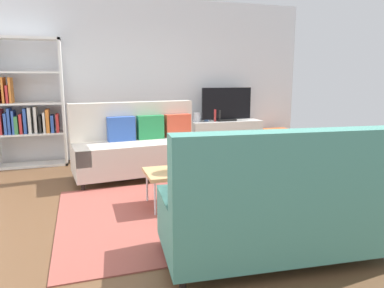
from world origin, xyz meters
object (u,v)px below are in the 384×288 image
(tv_console, at_px, (226,137))
(coffee_table, at_px, (193,172))
(tv, at_px, (226,105))
(storage_trunk, at_px, (277,140))
(vase_1, at_px, (206,117))
(bottle_1, at_px, (220,116))
(potted_plant, at_px, (185,153))
(vase_0, at_px, (197,117))
(bottle_0, at_px, (215,115))
(couch_beige, at_px, (139,146))
(couch_green, at_px, (280,207))
(table_book_0, at_px, (183,167))
(bookshelf, at_px, (27,108))

(tv_console, bearing_deg, coffee_table, -120.49)
(tv_console, xyz_separation_m, tv, (0.00, -0.02, 0.63))
(storage_trunk, relative_size, vase_1, 3.07)
(vase_1, bearing_deg, bottle_1, -20.55)
(potted_plant, xyz_separation_m, vase_0, (1.02, 2.64, 0.10))
(potted_plant, relative_size, bottle_0, 1.62)
(tv, xyz_separation_m, potted_plant, (-1.60, -2.57, -0.32))
(bottle_0, distance_m, bottle_1, 0.10)
(coffee_table, xyz_separation_m, storage_trunk, (2.60, 2.44, -0.17))
(potted_plant, relative_size, vase_0, 2.26)
(couch_beige, height_order, vase_0, couch_beige)
(tv, distance_m, bottle_1, 0.25)
(couch_green, height_order, tv_console, couch_green)
(vase_0, bearing_deg, table_book_0, -111.95)
(bottle_1, bearing_deg, tv, 7.72)
(vase_1, distance_m, bottle_1, 0.26)
(bookshelf, bearing_deg, bottle_0, -1.05)
(tv, height_order, potted_plant, tv)
(couch_beige, distance_m, table_book_0, 1.40)
(vase_1, bearing_deg, couch_beige, -142.14)
(couch_green, height_order, coffee_table, couch_green)
(storage_trunk, distance_m, potted_plant, 3.70)
(coffee_table, distance_m, table_book_0, 0.13)
(couch_beige, bearing_deg, couch_green, 97.22)
(couch_green, relative_size, table_book_0, 8.20)
(tv, xyz_separation_m, bottle_1, (-0.15, -0.02, -0.20))
(potted_plant, distance_m, bottle_0, 2.89)
(couch_beige, height_order, bookshelf, bookshelf)
(couch_green, height_order, vase_0, couch_green)
(couch_green, bearing_deg, bottle_0, 81.14)
(bookshelf, bearing_deg, potted_plant, -53.53)
(vase_0, bearing_deg, storage_trunk, -5.10)
(bottle_0, bearing_deg, couch_green, -103.93)
(coffee_table, distance_m, vase_1, 2.84)
(couch_beige, bearing_deg, storage_trunk, -167.32)
(tv_console, bearing_deg, bottle_1, -164.83)
(bookshelf, relative_size, bottle_0, 9.00)
(couch_beige, bearing_deg, tv_console, -155.53)
(tv, relative_size, vase_0, 5.98)
(couch_green, relative_size, bottle_0, 8.43)
(vase_0, bearing_deg, vase_1, 0.00)
(vase_1, bearing_deg, vase_0, 180.00)
(couch_beige, relative_size, storage_trunk, 3.81)
(tv, relative_size, bottle_0, 4.29)
(tv_console, xyz_separation_m, vase_1, (-0.39, 0.05, 0.40))
(couch_beige, relative_size, vase_1, 11.67)
(coffee_table, relative_size, bottle_1, 5.02)
(bottle_0, bearing_deg, tv, 4.68)
(bottle_0, bearing_deg, potted_plant, -118.07)
(bottle_0, bearing_deg, bottle_1, 0.00)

